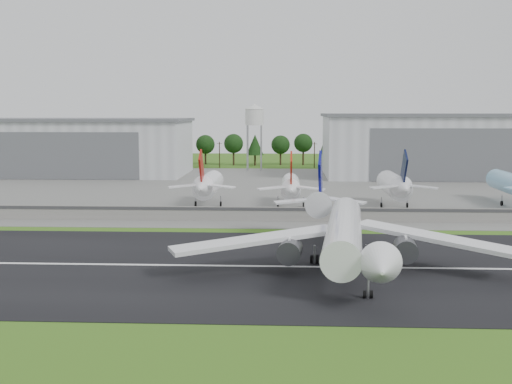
# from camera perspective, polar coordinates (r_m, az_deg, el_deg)

# --- Properties ---
(ground) EXTENTS (600.00, 600.00, 0.00)m
(ground) POSITION_cam_1_polar(r_m,az_deg,el_deg) (100.32, -2.69, -7.99)
(ground) COLOR #2D6417
(ground) RESTS_ON ground
(runway) EXTENTS (320.00, 60.00, 0.10)m
(runway) POSITION_cam_1_polar(r_m,az_deg,el_deg) (109.95, -2.19, -6.60)
(runway) COLOR black
(runway) RESTS_ON ground
(runway_centerline) EXTENTS (220.00, 1.00, 0.02)m
(runway_centerline) POSITION_cam_1_polar(r_m,az_deg,el_deg) (109.93, -2.19, -6.57)
(runway_centerline) COLOR white
(runway_centerline) RESTS_ON runway
(apron) EXTENTS (320.00, 150.00, 0.10)m
(apron) POSITION_cam_1_polar(r_m,az_deg,el_deg) (218.14, 0.30, 0.32)
(apron) COLOR slate
(apron) RESTS_ON ground
(blast_fence) EXTENTS (240.00, 0.61, 3.50)m
(blast_fence) POSITION_cam_1_polar(r_m,az_deg,el_deg) (153.59, -0.75, -1.95)
(blast_fence) COLOR gray
(blast_fence) RESTS_ON ground
(hangar_west) EXTENTS (97.00, 44.00, 23.20)m
(hangar_west) POSITION_cam_1_polar(r_m,az_deg,el_deg) (276.50, -16.12, 3.91)
(hangar_west) COLOR silver
(hangar_west) RESTS_ON ground
(hangar_east) EXTENTS (102.00, 47.00, 25.20)m
(hangar_east) POSITION_cam_1_polar(r_m,az_deg,el_deg) (269.74, 16.90, 4.02)
(hangar_east) COLOR silver
(hangar_east) RESTS_ON ground
(water_tower) EXTENTS (8.40, 8.40, 29.40)m
(water_tower) POSITION_cam_1_polar(r_m,az_deg,el_deg) (281.71, -0.15, 6.88)
(water_tower) COLOR #99999E
(water_tower) RESTS_ON ground
(utility_poles) EXTENTS (230.00, 3.00, 12.00)m
(utility_poles) POSITION_cam_1_polar(r_m,az_deg,el_deg) (297.66, 0.96, 2.17)
(utility_poles) COLOR black
(utility_poles) RESTS_ON ground
(treeline) EXTENTS (320.00, 16.00, 22.00)m
(treeline) POSITION_cam_1_polar(r_m,az_deg,el_deg) (312.60, 1.05, 2.41)
(treeline) COLOR black
(treeline) RESTS_ON ground
(main_airliner) EXTENTS (56.97, 59.27, 18.17)m
(main_airliner) POSITION_cam_1_polar(r_m,az_deg,el_deg) (108.50, 7.86, -4.23)
(main_airliner) COLOR white
(main_airliner) RESTS_ON runway
(parked_jet_red_a) EXTENTS (7.36, 31.29, 16.72)m
(parked_jet_red_a) POSITION_cam_1_polar(r_m,az_deg,el_deg) (175.42, -4.35, 0.63)
(parked_jet_red_a) COLOR white
(parked_jet_red_a) RESTS_ON ground
(parked_jet_red_b) EXTENTS (7.36, 31.29, 16.35)m
(parked_jet_red_b) POSITION_cam_1_polar(r_m,az_deg,el_deg) (174.06, 3.11, 0.48)
(parked_jet_red_b) COLOR white
(parked_jet_red_b) RESTS_ON ground
(parked_jet_navy) EXTENTS (7.36, 31.29, 16.82)m
(parked_jet_navy) POSITION_cam_1_polar(r_m,az_deg,el_deg) (176.53, 12.31, 0.56)
(parked_jet_navy) COLOR white
(parked_jet_navy) RESTS_ON ground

